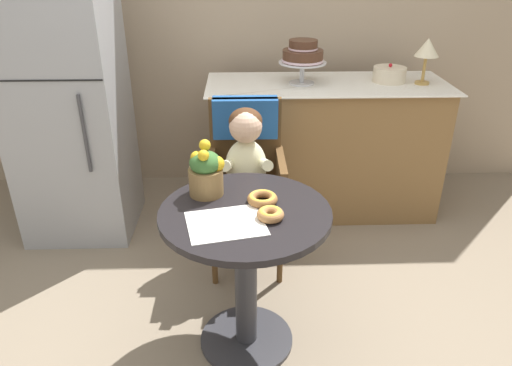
{
  "coord_description": "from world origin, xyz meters",
  "views": [
    {
      "loc": [
        -0.01,
        -1.71,
        1.71
      ],
      "look_at": [
        0.05,
        0.15,
        0.77
      ],
      "focal_mm": 33.56,
      "sensor_mm": 36.0,
      "label": 1
    }
  ],
  "objects_px": {
    "cafe_table": "(246,253)",
    "seated_child": "(246,163)",
    "donut_mid": "(262,198)",
    "tiered_cake_stand": "(303,55)",
    "flower_vase": "(206,172)",
    "donut_front": "(270,214)",
    "wicker_chair": "(246,158)",
    "round_layer_cake": "(389,74)",
    "refrigerator": "(68,103)",
    "table_lamp": "(427,49)"
  },
  "relations": [
    {
      "from": "cafe_table",
      "to": "seated_child",
      "type": "height_order",
      "value": "seated_child"
    },
    {
      "from": "donut_mid",
      "to": "tiered_cake_stand",
      "type": "xyz_separation_m",
      "value": [
        0.31,
        1.24,
        0.34
      ]
    },
    {
      "from": "flower_vase",
      "to": "tiered_cake_stand",
      "type": "bearing_deg",
      "value": 64.62
    },
    {
      "from": "seated_child",
      "to": "donut_front",
      "type": "relative_size",
      "value": 6.59
    },
    {
      "from": "cafe_table",
      "to": "tiered_cake_stand",
      "type": "distance_m",
      "value": 1.47
    },
    {
      "from": "cafe_table",
      "to": "wicker_chair",
      "type": "xyz_separation_m",
      "value": [
        0.01,
        0.72,
        0.13
      ]
    },
    {
      "from": "seated_child",
      "to": "tiered_cake_stand",
      "type": "height_order",
      "value": "tiered_cake_stand"
    },
    {
      "from": "tiered_cake_stand",
      "to": "donut_front",
      "type": "bearing_deg",
      "value": -101.51
    },
    {
      "from": "donut_front",
      "to": "flower_vase",
      "type": "distance_m",
      "value": 0.36
    },
    {
      "from": "round_layer_cake",
      "to": "refrigerator",
      "type": "xyz_separation_m",
      "value": [
        -2.0,
        -0.23,
        -0.1
      ]
    },
    {
      "from": "round_layer_cake",
      "to": "donut_front",
      "type": "bearing_deg",
      "value": -121.24
    },
    {
      "from": "wicker_chair",
      "to": "round_layer_cake",
      "type": "distance_m",
      "value": 1.16
    },
    {
      "from": "refrigerator",
      "to": "wicker_chair",
      "type": "bearing_deg",
      "value": -19.71
    },
    {
      "from": "tiered_cake_stand",
      "to": "table_lamp",
      "type": "height_order",
      "value": "table_lamp"
    },
    {
      "from": "donut_mid",
      "to": "round_layer_cake",
      "type": "bearing_deg",
      "value": 55.37
    },
    {
      "from": "tiered_cake_stand",
      "to": "round_layer_cake",
      "type": "relative_size",
      "value": 1.43
    },
    {
      "from": "round_layer_cake",
      "to": "refrigerator",
      "type": "height_order",
      "value": "refrigerator"
    },
    {
      "from": "seated_child",
      "to": "tiered_cake_stand",
      "type": "relative_size",
      "value": 2.42
    },
    {
      "from": "seated_child",
      "to": "flower_vase",
      "type": "distance_m",
      "value": 0.47
    },
    {
      "from": "wicker_chair",
      "to": "seated_child",
      "type": "bearing_deg",
      "value": -93.78
    },
    {
      "from": "flower_vase",
      "to": "wicker_chair",
      "type": "bearing_deg",
      "value": 72.72
    },
    {
      "from": "flower_vase",
      "to": "tiered_cake_stand",
      "type": "relative_size",
      "value": 0.81
    },
    {
      "from": "seated_child",
      "to": "tiered_cake_stand",
      "type": "bearing_deg",
      "value": 63.43
    },
    {
      "from": "wicker_chair",
      "to": "cafe_table",
      "type": "bearing_deg",
      "value": -94.68
    },
    {
      "from": "table_lamp",
      "to": "cafe_table",
      "type": "bearing_deg",
      "value": -132.19
    },
    {
      "from": "donut_front",
      "to": "flower_vase",
      "type": "bearing_deg",
      "value": 140.02
    },
    {
      "from": "refrigerator",
      "to": "flower_vase",
      "type": "bearing_deg",
      "value": -47.0
    },
    {
      "from": "flower_vase",
      "to": "refrigerator",
      "type": "relative_size",
      "value": 0.14
    },
    {
      "from": "flower_vase",
      "to": "refrigerator",
      "type": "distance_m",
      "value": 1.3
    },
    {
      "from": "cafe_table",
      "to": "wicker_chair",
      "type": "relative_size",
      "value": 0.75
    },
    {
      "from": "wicker_chair",
      "to": "donut_front",
      "type": "distance_m",
      "value": 0.8
    },
    {
      "from": "wicker_chair",
      "to": "tiered_cake_stand",
      "type": "bearing_deg",
      "value": 53.83
    },
    {
      "from": "seated_child",
      "to": "table_lamp",
      "type": "distance_m",
      "value": 1.41
    },
    {
      "from": "flower_vase",
      "to": "refrigerator",
      "type": "height_order",
      "value": "refrigerator"
    },
    {
      "from": "seated_child",
      "to": "donut_front",
      "type": "height_order",
      "value": "seated_child"
    },
    {
      "from": "wicker_chair",
      "to": "round_layer_cake",
      "type": "height_order",
      "value": "round_layer_cake"
    },
    {
      "from": "round_layer_cake",
      "to": "table_lamp",
      "type": "relative_size",
      "value": 0.74
    },
    {
      "from": "cafe_table",
      "to": "table_lamp",
      "type": "xyz_separation_m",
      "value": [
        1.15,
        1.27,
        0.61
      ]
    },
    {
      "from": "donut_mid",
      "to": "refrigerator",
      "type": "height_order",
      "value": "refrigerator"
    },
    {
      "from": "donut_mid",
      "to": "flower_vase",
      "type": "height_order",
      "value": "flower_vase"
    },
    {
      "from": "flower_vase",
      "to": "table_lamp",
      "type": "height_order",
      "value": "table_lamp"
    },
    {
      "from": "seated_child",
      "to": "donut_front",
      "type": "distance_m",
      "value": 0.64
    },
    {
      "from": "seated_child",
      "to": "round_layer_cake",
      "type": "height_order",
      "value": "round_layer_cake"
    },
    {
      "from": "donut_front",
      "to": "tiered_cake_stand",
      "type": "xyz_separation_m",
      "value": [
        0.28,
        1.37,
        0.34
      ]
    },
    {
      "from": "round_layer_cake",
      "to": "donut_mid",
      "type": "bearing_deg",
      "value": -124.63
    },
    {
      "from": "flower_vase",
      "to": "donut_front",
      "type": "bearing_deg",
      "value": -39.98
    },
    {
      "from": "donut_mid",
      "to": "tiered_cake_stand",
      "type": "distance_m",
      "value": 1.32
    },
    {
      "from": "seated_child",
      "to": "table_lamp",
      "type": "relative_size",
      "value": 2.55
    },
    {
      "from": "seated_child",
      "to": "wicker_chair",
      "type": "bearing_deg",
      "value": 90.0
    },
    {
      "from": "cafe_table",
      "to": "table_lamp",
      "type": "relative_size",
      "value": 2.53
    }
  ]
}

